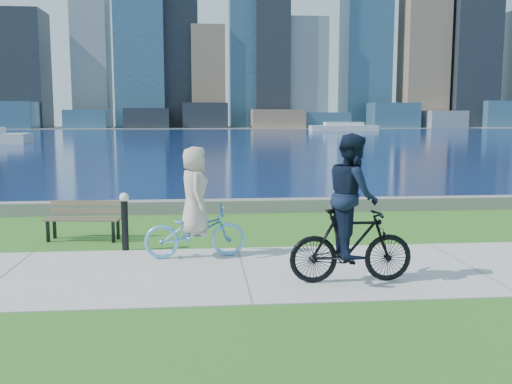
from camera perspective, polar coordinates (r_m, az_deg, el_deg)
The scene contains 11 objects.
ground at distance 9.84m, azimuth -1.25°, elevation -8.03°, with size 320.00×320.00×0.00m, color #276019.
concrete_path at distance 9.84m, azimuth -1.25°, elevation -7.97°, with size 80.00×3.50×0.02m, color #A6A6A1.
seawall at distance 15.86m, azimuth -2.86°, elevation -1.42°, with size 90.00×0.50×0.35m, color slate.
bay_water at distance 81.50m, azimuth -4.89°, elevation 5.65°, with size 320.00×131.00×0.01m, color #0B1E4C.
far_shore at distance 139.48m, azimuth -5.10°, elevation 6.44°, with size 320.00×30.00×0.12m, color gray.
city_skyline at distance 140.05m, azimuth -2.18°, elevation 15.32°, with size 177.38×23.10×76.00m.
ferry_far at distance 107.40m, azimuth 8.74°, elevation 6.41°, with size 12.41×3.54×1.68m.
park_bench at distance 12.83m, azimuth -16.79°, elevation -2.36°, with size 1.66×0.76×0.83m.
bollard_lamp at distance 11.51m, azimuth -13.00°, elevation -2.53°, with size 0.19×0.19×1.17m.
cyclist_woman at distance 10.68m, azimuth -6.11°, elevation -2.47°, with size 0.83×1.94×2.08m.
cyclist_man at distance 9.11m, azimuth 9.55°, elevation -2.85°, with size 0.73×1.97×2.37m.
Camera 1 is at (-0.67, -9.45, 2.64)m, focal length 40.00 mm.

